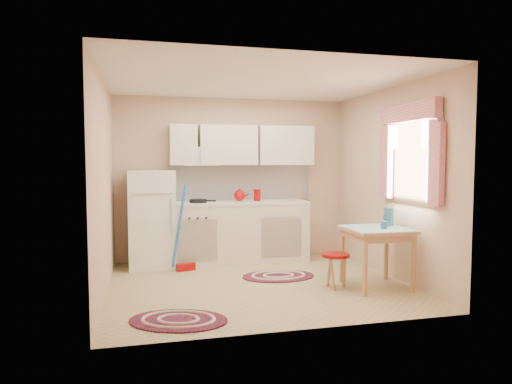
% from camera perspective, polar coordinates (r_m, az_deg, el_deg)
% --- Properties ---
extents(room_shell, '(3.64, 3.60, 2.52)m').
position_cam_1_polar(room_shell, '(5.87, 1.08, 4.51)').
color(room_shell, tan).
rests_on(room_shell, ground).
extents(fridge, '(0.65, 0.60, 1.40)m').
position_cam_1_polar(fridge, '(6.74, -12.86, -3.29)').
color(fridge, white).
rests_on(fridge, ground).
extents(broom, '(0.30, 0.18, 1.20)m').
position_cam_1_polar(broom, '(6.43, -8.82, -4.48)').
color(broom, blue).
rests_on(broom, ground).
extents(base_cabinets, '(2.25, 0.60, 0.88)m').
position_cam_1_polar(base_cabinets, '(6.95, -2.87, -5.14)').
color(base_cabinets, silver).
rests_on(base_cabinets, ground).
extents(countertop, '(2.27, 0.62, 0.04)m').
position_cam_1_polar(countertop, '(6.89, -2.88, -1.36)').
color(countertop, silver).
rests_on(countertop, base_cabinets).
extents(frying_pan, '(0.33, 0.33, 0.05)m').
position_cam_1_polar(frying_pan, '(6.76, -7.25, -1.11)').
color(frying_pan, black).
rests_on(frying_pan, countertop).
extents(red_kettle, '(0.22, 0.21, 0.18)m').
position_cam_1_polar(red_kettle, '(6.90, -2.08, -0.43)').
color(red_kettle, '#960506').
rests_on(red_kettle, countertop).
extents(red_canister, '(0.10, 0.10, 0.16)m').
position_cam_1_polar(red_canister, '(6.96, 0.15, -0.48)').
color(red_canister, '#960506').
rests_on(red_canister, countertop).
extents(table, '(0.72, 0.72, 0.72)m').
position_cam_1_polar(table, '(5.77, 14.82, -7.96)').
color(table, tan).
rests_on(table, ground).
extents(stool, '(0.43, 0.43, 0.42)m').
position_cam_1_polar(stool, '(5.66, 9.89, -9.68)').
color(stool, '#960506').
rests_on(stool, ground).
extents(coffee_pot, '(0.19, 0.18, 0.31)m').
position_cam_1_polar(coffee_pot, '(5.90, 16.26, -2.68)').
color(coffee_pot, '#2A6480').
rests_on(coffee_pot, table).
extents(mug, '(0.10, 0.10, 0.10)m').
position_cam_1_polar(mug, '(5.63, 15.70, -4.04)').
color(mug, '#2A6480').
rests_on(mug, table).
extents(rug_center, '(0.99, 0.69, 0.02)m').
position_cam_1_polar(rug_center, '(6.15, 2.81, -10.46)').
color(rug_center, maroon).
rests_on(rug_center, ground).
extents(rug_left, '(1.11, 0.91, 0.02)m').
position_cam_1_polar(rug_left, '(4.60, -9.68, -15.54)').
color(rug_left, maroon).
rests_on(rug_left, ground).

